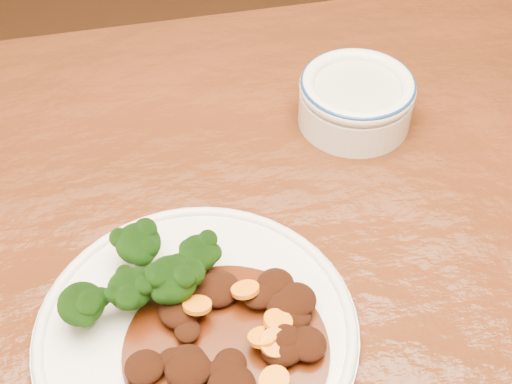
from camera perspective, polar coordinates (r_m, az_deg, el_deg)
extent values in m
cube|color=#56230F|center=(0.73, 1.55, -6.53)|extent=(1.57, 1.01, 0.04)
cylinder|color=white|center=(0.67, -4.76, -11.13)|extent=(0.30, 0.30, 0.01)
torus|color=white|center=(0.66, -4.80, -10.83)|extent=(0.29, 0.29, 0.01)
cylinder|color=#709A50|center=(0.69, -4.50, -5.98)|extent=(0.01, 0.01, 0.02)
ellipsoid|color=black|center=(0.67, -4.60, -4.88)|extent=(0.04, 0.04, 0.03)
cylinder|color=#709A50|center=(0.67, -9.79, -8.75)|extent=(0.01, 0.01, 0.02)
ellipsoid|color=black|center=(0.65, -10.03, -7.64)|extent=(0.04, 0.04, 0.03)
cylinder|color=#709A50|center=(0.67, -13.47, -9.78)|extent=(0.01, 0.01, 0.02)
ellipsoid|color=black|center=(0.65, -13.81, -8.68)|extent=(0.04, 0.04, 0.03)
cylinder|color=#709A50|center=(0.70, -9.18, -5.25)|extent=(0.01, 0.01, 0.02)
ellipsoid|color=black|center=(0.68, -9.41, -4.06)|extent=(0.04, 0.04, 0.03)
cylinder|color=#709A50|center=(0.67, -6.60, -8.21)|extent=(0.01, 0.01, 0.02)
ellipsoid|color=black|center=(0.65, -6.78, -6.98)|extent=(0.05, 0.05, 0.04)
cylinder|color=#4E1708|center=(0.64, -2.40, -12.50)|extent=(0.18, 0.18, 0.00)
ellipsoid|color=black|center=(0.63, -5.51, -13.36)|extent=(0.03, 0.03, 0.02)
ellipsoid|color=black|center=(0.65, 3.03, -10.01)|extent=(0.03, 0.03, 0.02)
ellipsoid|color=black|center=(0.63, -6.63, -13.14)|extent=(0.03, 0.02, 0.01)
ellipsoid|color=black|center=(0.66, 0.22, -8.34)|extent=(0.03, 0.03, 0.02)
ellipsoid|color=black|center=(0.65, -6.14, -9.39)|extent=(0.04, 0.04, 0.02)
ellipsoid|color=black|center=(0.65, 3.27, -8.59)|extent=(0.04, 0.04, 0.02)
ellipsoid|color=black|center=(0.67, -3.13, -7.73)|extent=(0.04, 0.04, 0.02)
ellipsoid|color=black|center=(0.62, -5.44, -13.95)|extent=(0.04, 0.04, 0.02)
ellipsoid|color=black|center=(0.62, -2.74, -14.01)|extent=(0.02, 0.02, 0.01)
ellipsoid|color=black|center=(0.63, 4.17, -12.02)|extent=(0.03, 0.04, 0.02)
ellipsoid|color=black|center=(0.67, 1.58, -7.35)|extent=(0.03, 0.03, 0.02)
ellipsoid|color=black|center=(0.63, 1.97, -11.60)|extent=(0.04, 0.03, 0.02)
ellipsoid|color=black|center=(0.63, -8.93, -13.67)|extent=(0.03, 0.03, 0.02)
ellipsoid|color=black|center=(0.67, -5.59, -8.12)|extent=(0.04, 0.05, 0.02)
ellipsoid|color=black|center=(0.64, -5.51, -10.96)|extent=(0.02, 0.03, 0.01)
ellipsoid|color=black|center=(0.63, -2.08, -13.56)|extent=(0.03, 0.03, 0.01)
ellipsoid|color=black|center=(0.63, 2.11, -12.45)|extent=(0.04, 0.03, 0.02)
ellipsoid|color=black|center=(0.65, 2.38, -9.06)|extent=(0.04, 0.03, 0.02)
cylinder|color=orange|center=(0.61, 1.50, -14.86)|extent=(0.04, 0.04, 0.01)
cylinder|color=orange|center=(0.65, -0.86, -7.81)|extent=(0.04, 0.04, 0.02)
cylinder|color=orange|center=(0.62, 1.46, -11.97)|extent=(0.03, 0.03, 0.02)
cylinder|color=orange|center=(0.61, -1.86, -14.85)|extent=(0.04, 0.04, 0.01)
cylinder|color=orange|center=(0.64, -4.72, -9.02)|extent=(0.04, 0.04, 0.02)
cylinder|color=orange|center=(0.63, 0.54, -11.54)|extent=(0.04, 0.04, 0.02)
cylinder|color=orange|center=(0.64, 1.77, -10.27)|extent=(0.03, 0.03, 0.01)
cylinder|color=white|center=(0.86, 7.92, 6.78)|extent=(0.13, 0.13, 0.04)
cylinder|color=beige|center=(0.84, 8.10, 8.14)|extent=(0.10, 0.10, 0.01)
torus|color=white|center=(0.84, 8.13, 8.38)|extent=(0.14, 0.14, 0.02)
torus|color=navy|center=(0.84, 8.17, 8.62)|extent=(0.13, 0.13, 0.01)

